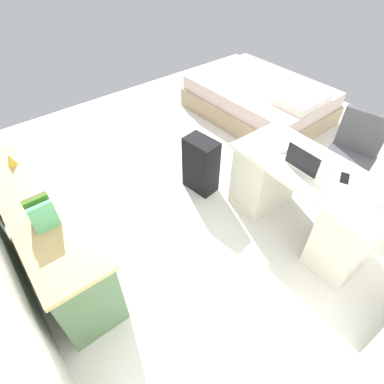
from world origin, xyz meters
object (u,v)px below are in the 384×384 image
office_chair (347,162)px  computer_mouse (284,150)px  credenza (50,232)px  suitcase_black (201,165)px  figurine_small (11,160)px  desk (305,199)px  laptop (305,163)px  cell_phone_near_laptop (345,178)px  bed (260,100)px

office_chair → computer_mouse: office_chair is taller
office_chair → credenza: 2.96m
office_chair → suitcase_black: size_ratio=1.48×
figurine_small → computer_mouse: bearing=-123.4°
desk → laptop: size_ratio=4.64×
office_chair → suitcase_black: (0.99, 1.15, -0.10)m
desk → cell_phone_near_laptop: 0.44m
suitcase_black → cell_phone_near_laptop: bearing=-167.4°
office_chair → figurine_small: 3.22m
office_chair → computer_mouse: 0.90m
credenza → figurine_small: (0.57, 0.00, 0.43)m
credenza → computer_mouse: (-0.75, -2.00, 0.40)m
laptop → cell_phone_near_laptop: bearing=-152.2°
office_chair → credenza: (1.02, 2.78, -0.05)m
credenza → laptop: laptop is taller
computer_mouse → suitcase_black: bearing=27.7°
desk → laptop: bearing=41.0°
office_chair → figurine_small: office_chair is taller
bed → cell_phone_near_laptop: 2.37m
desk → office_chair: size_ratio=1.53×
suitcase_black → office_chair: bearing=-139.0°
desk → figurine_small: figurine_small is taller
desk → suitcase_black: size_ratio=2.26×
desk → suitcase_black: 1.12m
desk → cell_phone_near_laptop: cell_phone_near_laptop is taller
desk → cell_phone_near_laptop: size_ratio=10.59×
suitcase_black → figurine_small: size_ratio=5.79×
computer_mouse → cell_phone_near_laptop: 0.56m
desk → computer_mouse: 0.50m
cell_phone_near_laptop → figurine_small: figurine_small is taller
credenza → laptop: size_ratio=5.80×
desk → computer_mouse: computer_mouse is taller
bed → laptop: laptop is taller
bed → suitcase_black: bearing=112.9°
credenza → suitcase_black: bearing=-91.2°
office_chair → bed: 1.79m
credenza → laptop: (-1.01, -1.96, 0.43)m
desk → suitcase_black: desk is taller
suitcase_black → computer_mouse: 0.93m
suitcase_black → figurine_small: 1.80m
office_chair → computer_mouse: (0.27, 0.78, 0.35)m
desk → office_chair: (0.06, -0.76, 0.02)m
computer_mouse → desk: bearing=-176.5°
suitcase_black → cell_phone_near_laptop: 1.43m
desk → figurine_small: (1.65, 2.02, 0.41)m
desk → suitcase_black: bearing=20.7°
credenza → computer_mouse: 2.17m
cell_phone_near_laptop → figurine_small: size_ratio=1.24×
bed → laptop: size_ratio=6.32×
office_chair → laptop: size_ratio=3.03×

